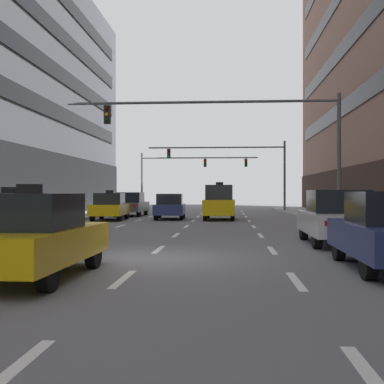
# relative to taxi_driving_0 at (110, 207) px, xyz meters

# --- Properties ---
(ground_plane) EXTENTS (120.00, 120.00, 0.00)m
(ground_plane) POSITION_rel_taxi_driving_0_xyz_m (5.03, -17.25, -0.80)
(ground_plane) COLOR slate
(lane_stripe_l1_s4) EXTENTS (0.16, 2.00, 0.01)m
(lane_stripe_l1_s4) POSITION_rel_taxi_driving_0_xyz_m (1.77, -15.25, -0.80)
(lane_stripe_l1_s4) COLOR silver
(lane_stripe_l1_s4) RESTS_ON ground
(lane_stripe_l1_s5) EXTENTS (0.16, 2.00, 0.01)m
(lane_stripe_l1_s5) POSITION_rel_taxi_driving_0_xyz_m (1.77, -10.25, -0.80)
(lane_stripe_l1_s5) COLOR silver
(lane_stripe_l1_s5) RESTS_ON ground
(lane_stripe_l1_s6) EXTENTS (0.16, 2.00, 0.01)m
(lane_stripe_l1_s6) POSITION_rel_taxi_driving_0_xyz_m (1.77, -5.25, -0.80)
(lane_stripe_l1_s6) COLOR silver
(lane_stripe_l1_s6) RESTS_ON ground
(lane_stripe_l1_s7) EXTENTS (0.16, 2.00, 0.01)m
(lane_stripe_l1_s7) POSITION_rel_taxi_driving_0_xyz_m (1.77, -0.25, -0.80)
(lane_stripe_l1_s7) COLOR silver
(lane_stripe_l1_s7) RESTS_ON ground
(lane_stripe_l1_s8) EXTENTS (0.16, 2.00, 0.01)m
(lane_stripe_l1_s8) POSITION_rel_taxi_driving_0_xyz_m (1.77, 4.75, -0.80)
(lane_stripe_l1_s8) COLOR silver
(lane_stripe_l1_s8) RESTS_ON ground
(lane_stripe_l1_s9) EXTENTS (0.16, 2.00, 0.01)m
(lane_stripe_l1_s9) POSITION_rel_taxi_driving_0_xyz_m (1.77, 9.75, -0.80)
(lane_stripe_l1_s9) COLOR silver
(lane_stripe_l1_s9) RESTS_ON ground
(lane_stripe_l1_s10) EXTENTS (0.16, 2.00, 0.01)m
(lane_stripe_l1_s10) POSITION_rel_taxi_driving_0_xyz_m (1.77, 14.75, -0.80)
(lane_stripe_l1_s10) COLOR silver
(lane_stripe_l1_s10) RESTS_ON ground
(lane_stripe_l2_s2) EXTENTS (0.16, 2.00, 0.01)m
(lane_stripe_l2_s2) POSITION_rel_taxi_driving_0_xyz_m (5.03, -25.25, -0.80)
(lane_stripe_l2_s2) COLOR silver
(lane_stripe_l2_s2) RESTS_ON ground
(lane_stripe_l2_s3) EXTENTS (0.16, 2.00, 0.01)m
(lane_stripe_l2_s3) POSITION_rel_taxi_driving_0_xyz_m (5.03, -20.25, -0.80)
(lane_stripe_l2_s3) COLOR silver
(lane_stripe_l2_s3) RESTS_ON ground
(lane_stripe_l2_s4) EXTENTS (0.16, 2.00, 0.01)m
(lane_stripe_l2_s4) POSITION_rel_taxi_driving_0_xyz_m (5.03, -15.25, -0.80)
(lane_stripe_l2_s4) COLOR silver
(lane_stripe_l2_s4) RESTS_ON ground
(lane_stripe_l2_s5) EXTENTS (0.16, 2.00, 0.01)m
(lane_stripe_l2_s5) POSITION_rel_taxi_driving_0_xyz_m (5.03, -10.25, -0.80)
(lane_stripe_l2_s5) COLOR silver
(lane_stripe_l2_s5) RESTS_ON ground
(lane_stripe_l2_s6) EXTENTS (0.16, 2.00, 0.01)m
(lane_stripe_l2_s6) POSITION_rel_taxi_driving_0_xyz_m (5.03, -5.25, -0.80)
(lane_stripe_l2_s6) COLOR silver
(lane_stripe_l2_s6) RESTS_ON ground
(lane_stripe_l2_s7) EXTENTS (0.16, 2.00, 0.01)m
(lane_stripe_l2_s7) POSITION_rel_taxi_driving_0_xyz_m (5.03, -0.25, -0.80)
(lane_stripe_l2_s7) COLOR silver
(lane_stripe_l2_s7) RESTS_ON ground
(lane_stripe_l2_s8) EXTENTS (0.16, 2.00, 0.01)m
(lane_stripe_l2_s8) POSITION_rel_taxi_driving_0_xyz_m (5.03, 4.75, -0.80)
(lane_stripe_l2_s8) COLOR silver
(lane_stripe_l2_s8) RESTS_ON ground
(lane_stripe_l2_s9) EXTENTS (0.16, 2.00, 0.01)m
(lane_stripe_l2_s9) POSITION_rel_taxi_driving_0_xyz_m (5.03, 9.75, -0.80)
(lane_stripe_l2_s9) COLOR silver
(lane_stripe_l2_s9) RESTS_ON ground
(lane_stripe_l2_s10) EXTENTS (0.16, 2.00, 0.01)m
(lane_stripe_l2_s10) POSITION_rel_taxi_driving_0_xyz_m (5.03, 14.75, -0.80)
(lane_stripe_l2_s10) COLOR silver
(lane_stripe_l2_s10) RESTS_ON ground
(lane_stripe_l3_s2) EXTENTS (0.16, 2.00, 0.01)m
(lane_stripe_l3_s2) POSITION_rel_taxi_driving_0_xyz_m (8.30, -25.25, -0.80)
(lane_stripe_l3_s2) COLOR silver
(lane_stripe_l3_s2) RESTS_ON ground
(lane_stripe_l3_s3) EXTENTS (0.16, 2.00, 0.01)m
(lane_stripe_l3_s3) POSITION_rel_taxi_driving_0_xyz_m (8.30, -20.25, -0.80)
(lane_stripe_l3_s3) COLOR silver
(lane_stripe_l3_s3) RESTS_ON ground
(lane_stripe_l3_s4) EXTENTS (0.16, 2.00, 0.01)m
(lane_stripe_l3_s4) POSITION_rel_taxi_driving_0_xyz_m (8.30, -15.25, -0.80)
(lane_stripe_l3_s4) COLOR silver
(lane_stripe_l3_s4) RESTS_ON ground
(lane_stripe_l3_s5) EXTENTS (0.16, 2.00, 0.01)m
(lane_stripe_l3_s5) POSITION_rel_taxi_driving_0_xyz_m (8.30, -10.25, -0.80)
(lane_stripe_l3_s5) COLOR silver
(lane_stripe_l3_s5) RESTS_ON ground
(lane_stripe_l3_s6) EXTENTS (0.16, 2.00, 0.01)m
(lane_stripe_l3_s6) POSITION_rel_taxi_driving_0_xyz_m (8.30, -5.25, -0.80)
(lane_stripe_l3_s6) COLOR silver
(lane_stripe_l3_s6) RESTS_ON ground
(lane_stripe_l3_s7) EXTENTS (0.16, 2.00, 0.01)m
(lane_stripe_l3_s7) POSITION_rel_taxi_driving_0_xyz_m (8.30, -0.25, -0.80)
(lane_stripe_l3_s7) COLOR silver
(lane_stripe_l3_s7) RESTS_ON ground
(lane_stripe_l3_s8) EXTENTS (0.16, 2.00, 0.01)m
(lane_stripe_l3_s8) POSITION_rel_taxi_driving_0_xyz_m (8.30, 4.75, -0.80)
(lane_stripe_l3_s8) COLOR silver
(lane_stripe_l3_s8) RESTS_ON ground
(lane_stripe_l3_s9) EXTENTS (0.16, 2.00, 0.01)m
(lane_stripe_l3_s9) POSITION_rel_taxi_driving_0_xyz_m (8.30, 9.75, -0.80)
(lane_stripe_l3_s9) COLOR silver
(lane_stripe_l3_s9) RESTS_ON ground
(lane_stripe_l3_s10) EXTENTS (0.16, 2.00, 0.01)m
(lane_stripe_l3_s10) POSITION_rel_taxi_driving_0_xyz_m (8.30, 14.75, -0.80)
(lane_stripe_l3_s10) COLOR silver
(lane_stripe_l3_s10) RESTS_ON ground
(taxi_driving_0) EXTENTS (2.01, 4.41, 1.80)m
(taxi_driving_0) POSITION_rel_taxi_driving_0_xyz_m (0.00, 0.00, 0.00)
(taxi_driving_0) COLOR black
(taxi_driving_0) RESTS_ON ground
(car_driving_1) EXTENTS (1.95, 4.28, 1.58)m
(car_driving_1) POSITION_rel_taxi_driving_0_xyz_m (3.48, 1.27, -0.02)
(car_driving_1) COLOR black
(car_driving_1) RESTS_ON ground
(car_driving_2) EXTENTS (1.92, 4.48, 1.67)m
(car_driving_2) POSITION_rel_taxi_driving_0_xyz_m (0.22, 5.45, 0.02)
(car_driving_2) COLOR black
(car_driving_2) RESTS_ON ground
(taxi_driving_3) EXTENTS (1.92, 4.42, 1.83)m
(taxi_driving_3) POSITION_rel_taxi_driving_0_xyz_m (0.28, -14.47, 0.01)
(taxi_driving_3) COLOR black
(taxi_driving_3) RESTS_ON ground
(taxi_driving_4) EXTENTS (1.93, 4.40, 2.29)m
(taxi_driving_4) POSITION_rel_taxi_driving_0_xyz_m (6.56, 0.96, 0.25)
(taxi_driving_4) COLOR black
(taxi_driving_4) RESTS_ON ground
(taxi_driving_5) EXTENTS (1.90, 4.40, 1.81)m
(taxi_driving_5) POSITION_rel_taxi_driving_0_xyz_m (3.27, -20.30, 0.01)
(taxi_driving_5) COLOR black
(taxi_driving_5) RESTS_ON ground
(car_parked_2) EXTENTS (2.00, 4.65, 1.74)m
(car_parked_2) POSITION_rel_taxi_driving_0_xyz_m (10.51, -13.40, 0.05)
(car_parked_2) COLOR black
(car_parked_2) RESTS_ON ground
(traffic_signal_0) EXTENTS (12.35, 0.35, 5.93)m
(traffic_signal_0) POSITION_rel_taxi_driving_0_xyz_m (7.82, -7.08, 3.70)
(traffic_signal_0) COLOR #4C4C51
(traffic_signal_0) RESTS_ON sidewalk_right
(traffic_signal_1) EXTENTS (11.92, 0.35, 5.97)m
(traffic_signal_1) POSITION_rel_taxi_driving_0_xyz_m (8.00, 14.06, 3.60)
(traffic_signal_1) COLOR #4C4C51
(traffic_signal_1) RESTS_ON sidewalk_right
(traffic_signal_2) EXTENTS (12.15, 0.34, 5.67)m
(traffic_signal_2) POSITION_rel_taxi_driving_0_xyz_m (2.69, 22.38, 3.47)
(traffic_signal_2) COLOR #4C4C51
(traffic_signal_2) RESTS_ON sidewalk_left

